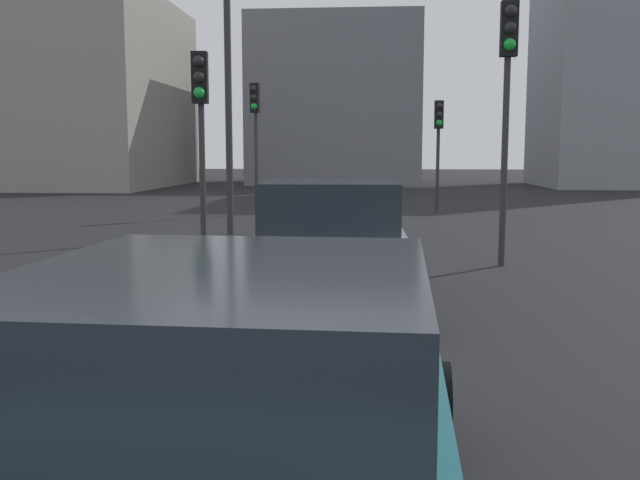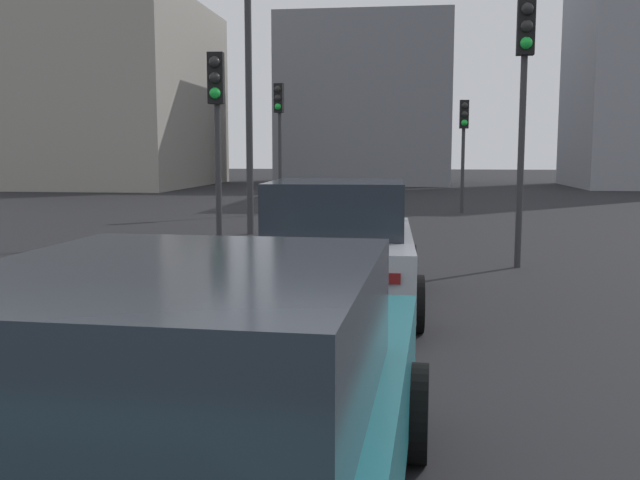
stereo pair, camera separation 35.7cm
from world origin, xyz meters
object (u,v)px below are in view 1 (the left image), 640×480
at_px(car_silver_lead, 331,247).
at_px(traffic_light_near_right, 201,111).
at_px(traffic_light_near_left, 439,132).
at_px(traffic_light_far_right, 508,79).
at_px(street_lamp_kerbside, 228,50).
at_px(traffic_light_far_left, 255,121).
at_px(car_teal_second, 237,431).

distance_m(car_silver_lead, traffic_light_near_right, 4.83).
height_order(car_silver_lead, traffic_light_near_left, traffic_light_near_left).
distance_m(car_silver_lead, traffic_light_near_left, 14.85).
bearing_deg(traffic_light_far_right, traffic_light_near_left, -177.87).
xyz_separation_m(traffic_light_near_left, traffic_light_near_right, (-10.90, 5.12, 0.08)).
xyz_separation_m(traffic_light_near_right, street_lamp_kerbside, (4.10, 0.35, 1.63)).
bearing_deg(car_silver_lead, traffic_light_near_left, -11.70).
xyz_separation_m(car_silver_lead, traffic_light_far_left, (13.21, 3.23, 2.17)).
relative_size(car_teal_second, street_lamp_kerbside, 0.63).
distance_m(traffic_light_near_left, traffic_light_near_right, 12.04).
distance_m(traffic_light_near_left, traffic_light_far_right, 11.11).
relative_size(car_silver_lead, car_teal_second, 0.91).
bearing_deg(street_lamp_kerbside, car_silver_lead, -159.28).
xyz_separation_m(traffic_light_near_right, traffic_light_far_left, (9.60, 0.67, 0.25)).
bearing_deg(traffic_light_near_right, traffic_light_near_left, 150.31).
height_order(traffic_light_near_right, traffic_light_far_right, traffic_light_far_right).
bearing_deg(traffic_light_near_left, traffic_light_far_right, -1.06).
bearing_deg(car_teal_second, car_silver_lead, 1.60).
bearing_deg(car_silver_lead, traffic_light_far_right, -40.48).
bearing_deg(traffic_light_far_right, car_teal_second, -15.49).
relative_size(car_teal_second, traffic_light_far_right, 1.04).
distance_m(traffic_light_far_left, street_lamp_kerbside, 5.68).
height_order(traffic_light_near_right, street_lamp_kerbside, street_lamp_kerbside).
bearing_deg(street_lamp_kerbside, traffic_light_far_left, 3.28).
height_order(car_silver_lead, car_teal_second, car_silver_lead).
bearing_deg(traffic_light_near_right, traffic_light_far_right, 83.41).
bearing_deg(car_teal_second, street_lamp_kerbside, 13.93).
relative_size(traffic_light_far_left, traffic_light_far_right, 0.92).
xyz_separation_m(traffic_light_near_left, traffic_light_far_left, (-1.30, 5.79, 0.33)).
xyz_separation_m(car_silver_lead, traffic_light_far_right, (3.42, -2.75, 2.42)).
xyz_separation_m(car_teal_second, traffic_light_far_left, (19.14, 3.19, 2.21)).
distance_m(car_teal_second, street_lamp_kerbside, 14.39).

